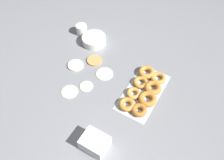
{
  "coord_description": "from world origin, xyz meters",
  "views": [
    {
      "loc": [
        -0.77,
        -0.56,
        1.22
      ],
      "look_at": [
        0.04,
        -0.08,
        0.04
      ],
      "focal_mm": 38.0,
      "sensor_mm": 36.0,
      "label": 1
    }
  ],
  "objects": [
    {
      "name": "ground_plane",
      "position": [
        0.0,
        0.0,
        0.0
      ],
      "size": [
        3.0,
        3.0,
        0.0
      ],
      "primitive_type": "plane",
      "color": "gray"
    },
    {
      "name": "pancake_2",
      "position": [
        0.09,
        0.01,
        0.0
      ],
      "size": [
        0.11,
        0.11,
        0.01
      ],
      "primitive_type": "cylinder",
      "color": "beige",
      "rests_on": "ground_plane"
    },
    {
      "name": "pancake_3",
      "position": [
        -0.15,
        0.12,
        0.0
      ],
      "size": [
        0.11,
        0.11,
        0.01
      ],
      "primitive_type": "cylinder",
      "color": "beige",
      "rests_on": "ground_plane"
    },
    {
      "name": "pancake_4",
      "position": [
        -0.06,
        0.05,
        0.0
      ],
      "size": [
        0.09,
        0.09,
        0.01
      ],
      "primitive_type": "cylinder",
      "color": "silver",
      "rests_on": "ground_plane"
    },
    {
      "name": "pancake_1",
      "position": [
        0.15,
        0.13,
        0.01
      ],
      "size": [
        0.1,
        0.1,
        0.01
      ],
      "primitive_type": "cylinder",
      "color": "tan",
      "rests_on": "ground_plane"
    },
    {
      "name": "paper_cup",
      "position": [
        0.35,
        0.38,
        0.04
      ],
      "size": [
        0.08,
        0.08,
        0.08
      ],
      "color": "white",
      "rests_on": "ground_plane"
    },
    {
      "name": "container_stack",
      "position": [
        -0.37,
        -0.22,
        0.04
      ],
      "size": [
        0.11,
        0.14,
        0.08
      ],
      "color": "white",
      "rests_on": "ground_plane"
    },
    {
      "name": "pancake_0",
      "position": [
        0.05,
        0.22,
        0.01
      ],
      "size": [
        0.11,
        0.11,
        0.01
      ],
      "primitive_type": "cylinder",
      "color": "beige",
      "rests_on": "ground_plane"
    },
    {
      "name": "batter_bowl",
      "position": [
        0.31,
        0.24,
        0.03
      ],
      "size": [
        0.18,
        0.18,
        0.06
      ],
      "color": "white",
      "rests_on": "ground_plane"
    },
    {
      "name": "donut_tray",
      "position": [
        0.09,
        -0.28,
        0.02
      ],
      "size": [
        0.41,
        0.21,
        0.04
      ],
      "color": "silver",
      "rests_on": "ground_plane"
    }
  ]
}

